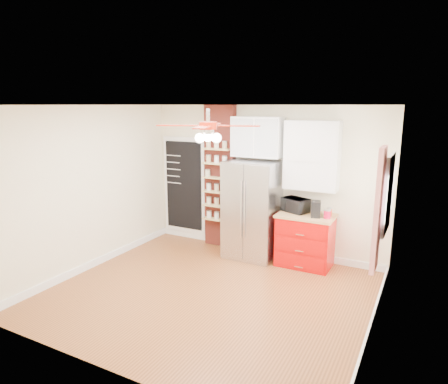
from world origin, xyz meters
The scene contains 21 objects.
floor centered at (0.00, 0.00, 0.00)m, with size 4.50×4.50×0.00m, color brown.
ceiling centered at (0.00, 0.00, 2.70)m, with size 4.50×4.50×0.00m, color white.
wall_back centered at (0.00, 2.00, 1.35)m, with size 4.50×0.02×2.70m, color beige.
wall_front centered at (0.00, -2.00, 1.35)m, with size 4.50×0.02×2.70m, color beige.
wall_left centered at (-2.25, 0.00, 1.35)m, with size 0.02×4.00×2.70m, color beige.
wall_right centered at (2.25, 0.00, 1.35)m, with size 0.02×4.00×2.70m, color beige.
chalkboard centered at (-1.70, 1.96, 1.10)m, with size 0.95×0.05×1.95m.
brick_pillar centered at (-0.85, 1.92, 1.35)m, with size 0.60×0.16×2.70m, color maroon.
fridge centered at (-0.05, 1.63, 0.88)m, with size 0.90×0.70×1.75m, color #B1B1B6.
upper_glass_cabinet centered at (-0.05, 1.82, 2.15)m, with size 0.90×0.35×0.70m, color white.
red_cabinet centered at (0.92, 1.68, 0.45)m, with size 0.94×0.64×0.90m.
upper_shelf_unit centered at (0.92, 1.85, 1.88)m, with size 0.90×0.30×1.15m, color white.
window centered at (2.23, 0.90, 1.55)m, with size 0.04×0.75×1.05m, color white.
curtain centered at (2.18, 0.35, 1.45)m, with size 0.06×0.40×1.55m, color red.
ceiling_fan centered at (0.00, 0.00, 2.42)m, with size 1.40×1.40×0.44m.
toaster_oven centered at (0.70, 1.76, 1.02)m, with size 0.44×0.29×0.24m, color black.
coffee_maker centered at (1.09, 1.61, 1.03)m, with size 0.15×0.20×0.26m, color black.
canister_left centered at (1.28, 1.61, 0.97)m, with size 0.11×0.11×0.13m, color #B90A2E.
canister_right centered at (1.28, 1.76, 0.96)m, with size 0.09×0.09×0.13m, color #BB2A0A.
pantry_jar_oats centered at (-1.04, 1.77, 1.43)m, with size 0.10×0.10×0.12m, color #BEBC91.
pantry_jar_beans centered at (-0.68, 1.78, 1.44)m, with size 0.10×0.10×0.13m, color olive.
Camera 1 is at (2.70, -4.67, 2.71)m, focal length 32.00 mm.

